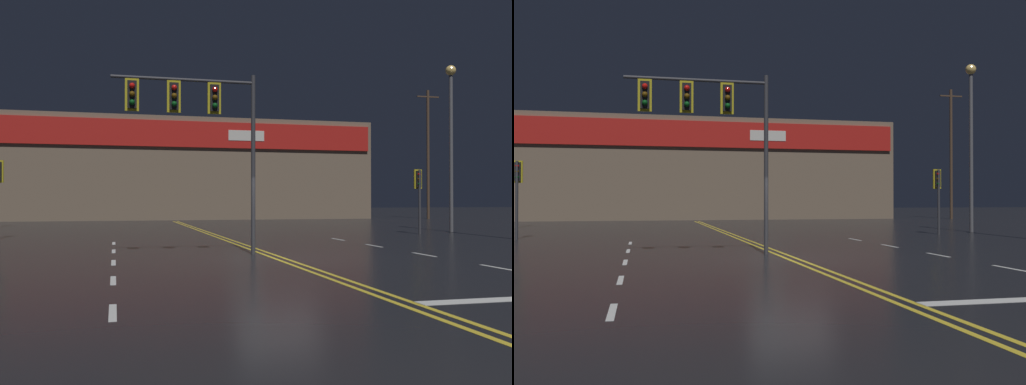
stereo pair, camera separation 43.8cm
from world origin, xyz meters
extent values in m
plane|color=black|center=(0.00, 0.00, 0.00)|extent=(200.00, 200.00, 0.00)
cube|color=gold|center=(-0.15, 0.00, 0.00)|extent=(0.12, 60.00, 0.01)
cube|color=gold|center=(0.15, 0.00, 0.00)|extent=(0.12, 60.00, 0.01)
cube|color=silver|center=(-4.80, -7.20, 0.00)|extent=(0.12, 1.40, 0.01)
cube|color=silver|center=(-4.80, -3.60, 0.00)|extent=(0.12, 1.40, 0.01)
cube|color=silver|center=(-4.80, 0.00, 0.00)|extent=(0.12, 1.40, 0.01)
cube|color=silver|center=(-4.80, 3.60, 0.00)|extent=(0.12, 1.40, 0.01)
cube|color=silver|center=(-4.80, 7.20, 0.00)|extent=(0.12, 1.40, 0.01)
cube|color=silver|center=(4.80, -3.60, 0.00)|extent=(0.12, 1.40, 0.01)
cube|color=silver|center=(4.80, 0.00, 0.00)|extent=(0.12, 1.40, 0.01)
cube|color=silver|center=(4.80, 3.60, 0.00)|extent=(0.12, 1.40, 0.01)
cube|color=silver|center=(4.80, 7.20, 0.00)|extent=(0.12, 1.40, 0.01)
cylinder|color=#38383D|center=(-0.46, 1.40, 2.87)|extent=(0.14, 0.14, 5.74)
cylinder|color=#38383D|center=(-2.68, 1.40, 5.49)|extent=(4.44, 0.10, 0.10)
cube|color=black|center=(-1.73, 1.40, 4.95)|extent=(0.28, 0.24, 0.84)
cube|color=gold|center=(-1.73, 1.40, 4.95)|extent=(0.42, 0.08, 0.99)
sphere|color=red|center=(-1.73, 1.24, 5.20)|extent=(0.17, 0.17, 0.17)
sphere|color=#543707|center=(-1.73, 1.24, 4.95)|extent=(0.17, 0.17, 0.17)
sphere|color=#084513|center=(-1.73, 1.24, 4.70)|extent=(0.17, 0.17, 0.17)
cube|color=black|center=(-3.00, 1.40, 4.95)|extent=(0.28, 0.24, 0.84)
cube|color=gold|center=(-3.00, 1.40, 4.95)|extent=(0.42, 0.08, 0.99)
sphere|color=red|center=(-3.00, 1.24, 5.20)|extent=(0.17, 0.17, 0.17)
sphere|color=#543707|center=(-3.00, 1.24, 4.95)|extent=(0.17, 0.17, 0.17)
sphere|color=#084513|center=(-3.00, 1.24, 4.70)|extent=(0.17, 0.17, 0.17)
cube|color=black|center=(-4.27, 1.40, 4.95)|extent=(0.28, 0.24, 0.84)
cube|color=gold|center=(-4.27, 1.40, 4.95)|extent=(0.42, 0.08, 0.99)
sphere|color=red|center=(-4.27, 1.24, 5.20)|extent=(0.17, 0.17, 0.17)
sphere|color=#543707|center=(-4.27, 1.24, 4.95)|extent=(0.17, 0.17, 0.17)
sphere|color=#084513|center=(-4.27, 1.24, 4.70)|extent=(0.17, 0.17, 0.17)
cylinder|color=#38383D|center=(10.31, 9.79, 1.64)|extent=(0.13, 0.13, 3.28)
cube|color=black|center=(10.31, 9.97, 2.81)|extent=(0.28, 0.24, 0.84)
cube|color=gold|center=(10.31, 9.97, 2.81)|extent=(0.42, 0.08, 0.99)
sphere|color=red|center=(10.31, 9.81, 3.06)|extent=(0.17, 0.17, 0.17)
sphere|color=#543707|center=(10.31, 9.81, 2.81)|extent=(0.17, 0.17, 0.17)
sphere|color=#084513|center=(10.31, 9.81, 2.55)|extent=(0.17, 0.17, 0.17)
cylinder|color=#59595E|center=(13.05, 11.22, 4.32)|extent=(0.20, 0.20, 8.65)
sphere|color=#F4C666|center=(13.05, 11.22, 8.82)|extent=(0.56, 0.56, 0.56)
cube|color=#7A6651|center=(0.00, 37.38, 4.46)|extent=(36.69, 10.00, 8.93)
cube|color=red|center=(0.00, 32.28, 7.36)|extent=(35.95, 0.20, 2.23)
cube|color=white|center=(6.42, 32.23, 7.36)|extent=(3.20, 0.16, 0.90)
cylinder|color=#4C3828|center=(23.25, 30.67, 5.92)|extent=(0.26, 0.26, 11.84)
cube|color=#4C3828|center=(23.25, 30.67, 11.24)|extent=(2.20, 0.12, 0.12)
camera|label=1|loc=(-4.77, -16.31, 1.75)|focal=40.00mm
camera|label=2|loc=(-4.35, -16.41, 1.75)|focal=40.00mm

